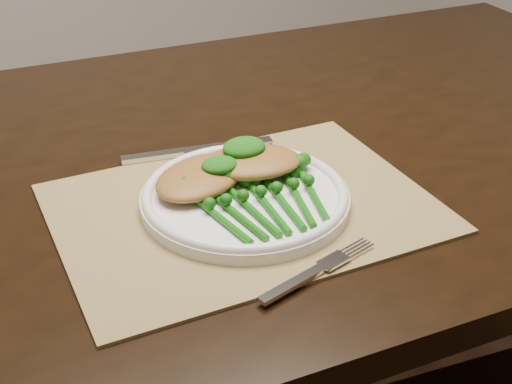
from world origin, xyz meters
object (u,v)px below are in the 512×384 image
chicken_fillet_left (200,177)px  broccolini_bundle (267,205)px  dinner_plate (245,196)px  placemat (244,208)px  dining_table (248,335)px

chicken_fillet_left → broccolini_bundle: 0.10m
dinner_plate → broccolini_bundle: 0.04m
placemat → dinner_plate: size_ratio=1.76×
dinner_plate → chicken_fillet_left: bearing=132.6°
placemat → dining_table: bearing=63.8°
placemat → chicken_fillet_left: chicken_fillet_left is taller
dining_table → chicken_fillet_left: chicken_fillet_left is taller
dinner_plate → broccolini_bundle: bearing=-79.3°
dinner_plate → placemat: bearing=-140.5°
broccolini_bundle → chicken_fillet_left: bearing=123.1°
placemat → chicken_fillet_left: size_ratio=3.45×
dining_table → placemat: size_ratio=3.65×
chicken_fillet_left → placemat: bearing=-78.9°
dining_table → placemat: (-0.09, -0.16, 0.37)m
dining_table → chicken_fillet_left: size_ratio=12.58×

